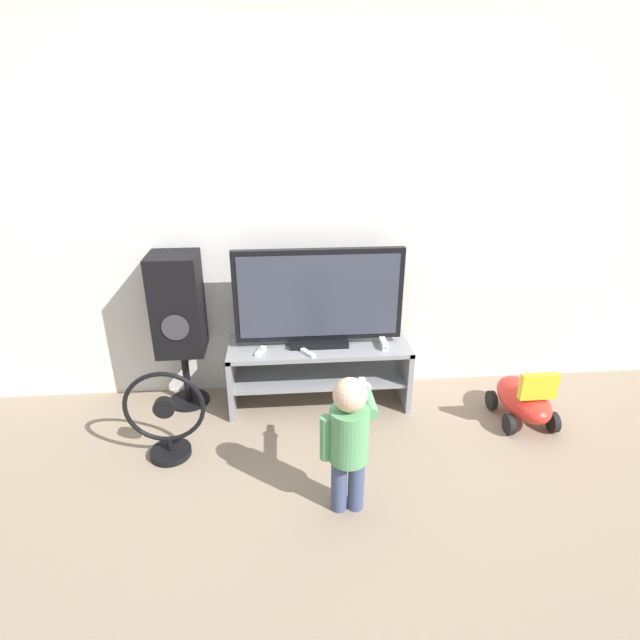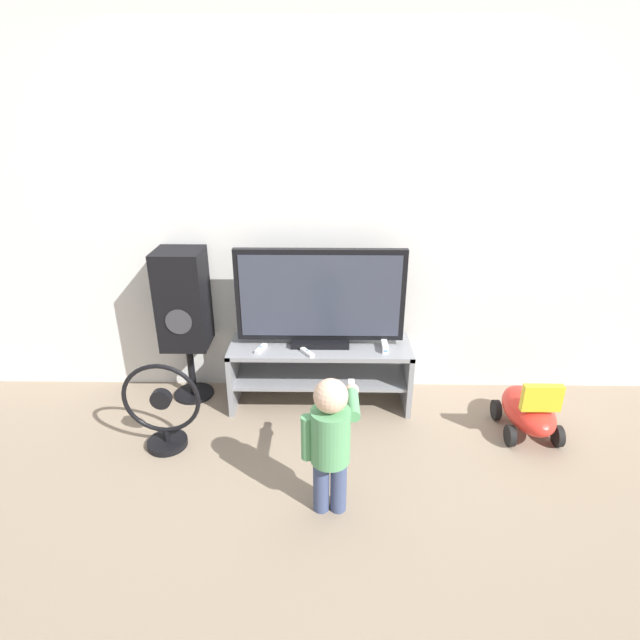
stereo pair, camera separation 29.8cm
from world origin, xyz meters
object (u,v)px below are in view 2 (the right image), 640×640
at_px(child, 331,436).
at_px(speaker_tower, 183,303).
at_px(floor_fan, 163,411).
at_px(ride_on_toy, 529,410).
at_px(game_console, 384,345).
at_px(television, 320,299).
at_px(remote_primary, 261,349).
at_px(remote_secondary, 307,352).

xyz_separation_m(child, speaker_tower, (-1.02, 1.12, 0.27)).
bearing_deg(speaker_tower, child, -47.78).
bearing_deg(floor_fan, ride_on_toy, 4.36).
bearing_deg(ride_on_toy, child, -151.90).
height_order(game_console, speaker_tower, speaker_tower).
xyz_separation_m(television, ride_on_toy, (1.37, -0.36, -0.64)).
height_order(television, speaker_tower, television).
xyz_separation_m(remote_primary, ride_on_toy, (1.78, -0.26, -0.31)).
height_order(remote_primary, ride_on_toy, remote_primary).
distance_m(game_console, speaker_tower, 1.42).
bearing_deg(television, floor_fan, -150.91).
distance_m(game_console, ride_on_toy, 1.03).
distance_m(game_console, floor_fan, 1.51).
relative_size(game_console, remote_primary, 1.31).
xyz_separation_m(game_console, child, (-0.37, -0.99, -0.02)).
xyz_separation_m(remote_primary, floor_fan, (-0.57, -0.44, -0.22)).
bearing_deg(child, remote_secondary, 99.77).
bearing_deg(game_console, ride_on_toy, -17.49).
xyz_separation_m(television, remote_primary, (-0.40, -0.10, -0.33)).
distance_m(television, child, 1.11).
relative_size(television, child, 1.43).
bearing_deg(game_console, child, -110.64).
relative_size(game_console, remote_secondary, 1.38).
height_order(remote_primary, floor_fan, floor_fan).
relative_size(television, floor_fan, 1.93).
bearing_deg(child, game_console, 69.36).
relative_size(television, remote_secondary, 9.05).
bearing_deg(remote_secondary, floor_fan, -156.52).
relative_size(remote_secondary, ride_on_toy, 0.24).
bearing_deg(game_console, remote_primary, -177.56).
relative_size(game_console, floor_fan, 0.30).
relative_size(television, ride_on_toy, 2.15).
height_order(remote_primary, remote_secondary, same).
bearing_deg(child, ride_on_toy, 28.10).
bearing_deg(child, television, 93.73).
height_order(remote_primary, child, child).
height_order(remote_secondary, ride_on_toy, remote_secondary).
bearing_deg(remote_primary, ride_on_toy, -8.24).
xyz_separation_m(game_console, remote_primary, (-0.85, -0.04, -0.01)).
bearing_deg(speaker_tower, television, -3.96).
distance_m(remote_primary, floor_fan, 0.75).
bearing_deg(child, speaker_tower, 132.22).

